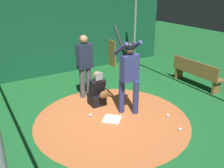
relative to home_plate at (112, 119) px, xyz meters
name	(u,v)px	position (x,y,z in m)	size (l,w,h in m)	color
ground_plane	(112,119)	(0.00, 0.00, -0.01)	(25.22, 25.22, 0.00)	#195B28
dirt_circle	(112,119)	(0.00, 0.00, -0.01)	(3.80, 3.80, 0.01)	#B76033
home_plate	(112,119)	(0.00, 0.00, 0.00)	(0.42, 0.42, 0.01)	white
batter	(129,71)	(-0.10, 0.55, 1.14)	(0.68, 0.49, 2.20)	navy
catcher	(98,92)	(-0.88, 0.07, 0.38)	(0.58, 0.40, 0.99)	black
umpire	(85,63)	(-1.55, 0.03, 1.03)	(0.23, 0.49, 1.83)	#4C4C51
back_wall	(53,29)	(-4.01, 0.00, 1.62)	(0.22, 9.22, 3.23)	#145133
cage_frame	(112,28)	(0.00, 0.00, 2.24)	(5.73, 5.45, 3.24)	gray
bat_rack	(111,54)	(-3.76, 2.22, 0.48)	(0.70, 0.18, 1.05)	olive
bench	(196,73)	(-0.48, 3.46, 0.44)	(1.79, 0.36, 0.85)	olive
baseball_0	(180,129)	(1.24, 1.07, 0.03)	(0.07, 0.07, 0.07)	white
baseball_1	(168,115)	(0.62, 1.27, 0.03)	(0.07, 0.07, 0.07)	white
baseball_2	(90,115)	(-0.40, -0.39, 0.03)	(0.07, 0.07, 0.07)	white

